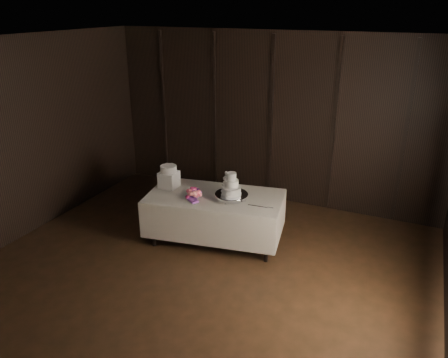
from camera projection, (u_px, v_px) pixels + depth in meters
room at (166, 192)px, 4.72m from camera, size 6.08×7.08×3.08m
display_table at (215, 216)px, 6.57m from camera, size 2.14×1.37×0.76m
cake_stand at (231, 197)px, 6.29m from camera, size 0.64×0.64×0.09m
wedding_cake at (230, 186)px, 6.23m from camera, size 0.30×0.27×0.33m
bouquet at (194, 193)px, 6.36m from camera, size 0.46×0.49×0.19m
box_pedestal at (169, 180)px, 6.69m from camera, size 0.26×0.26×0.25m
small_cake at (168, 169)px, 6.63m from camera, size 0.31×0.31×0.10m
cake_knife at (257, 206)px, 6.09m from camera, size 0.37×0.06×0.01m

